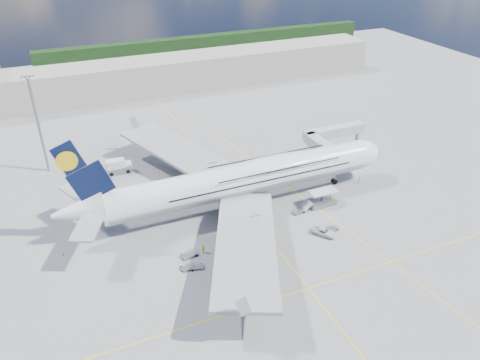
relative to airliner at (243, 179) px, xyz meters
name	(u,v)px	position (x,y,z in m)	size (l,w,h in m)	color
ground	(261,228)	(-0.26, -10.00, -6.87)	(300.00, 300.00, 0.00)	gray
taxi_line_main	(261,228)	(-0.26, -10.00, -6.86)	(0.25, 220.00, 0.01)	yellow
taxi_line_cross	(308,288)	(-0.26, -30.00, -6.86)	(120.00, 0.25, 0.01)	yellow
taxi_line_diag	(295,192)	(13.74, 0.00, -6.86)	(0.25, 100.00, 0.01)	yellow
airliner	(243,179)	(0.00, 0.00, 0.00)	(77.26, 79.15, 23.71)	white
jet_bridge	(329,138)	(29.55, 10.94, -0.02)	(18.80, 12.10, 8.50)	#B7B7BC
cargo_loader	(321,200)	(16.56, -7.11, -5.62)	(8.53, 3.20, 3.67)	silver
light_mast	(38,124)	(-40.26, 35.00, 6.34)	(3.00, 0.70, 25.50)	gray
terminal	(151,76)	(-0.26, 85.00, -0.87)	(180.00, 16.00, 12.00)	#B2AD9E
tree_line	(211,43)	(39.74, 130.00, -2.87)	(160.00, 6.00, 8.00)	#193814
dolly_row_a	(188,267)	(-18.66, -16.20, -6.54)	(3.26, 2.54, 0.42)	gray
dolly_row_b	(189,255)	(-17.28, -12.90, -6.49)	(3.68, 2.62, 0.49)	gray
dolly_row_c	(229,236)	(-8.19, -11.37, -5.74)	(3.56, 2.29, 2.10)	gray
dolly_back	(197,267)	(-17.03, -16.83, -6.56)	(2.98, 2.13, 0.39)	gray
dolly_nose_far	(330,229)	(12.90, -16.50, -6.49)	(3.36, 1.83, 0.49)	gray
dolly_nose_near	(298,212)	(9.97, -8.08, -6.55)	(3.13, 2.16, 0.42)	gray
baggage_tug	(247,271)	(-8.92, -22.32, -6.10)	(2.94, 1.67, 1.74)	silver
catering_truck_inner	(195,184)	(-8.27, 9.99, -4.93)	(7.07, 3.17, 4.11)	gray
catering_truck_outer	(119,167)	(-23.55, 26.60, -5.08)	(6.50, 2.60, 3.86)	gray
service_van	(324,232)	(10.97, -17.38, -6.13)	(2.44, 5.28, 1.47)	silver
crew_nose	(359,180)	(30.65, -2.17, -5.99)	(0.64, 0.42, 1.75)	#D2DE17
crew_loader	(321,198)	(17.37, -5.84, -6.11)	(0.74, 0.58, 1.53)	#EFFF1A
crew_wing	(203,249)	(-14.33, -12.96, -5.87)	(1.17, 0.49, 1.99)	#E3F319
crew_van	(331,200)	(18.94, -7.55, -5.87)	(0.98, 0.64, 2.00)	#D4FF1A
crew_tug	(275,233)	(1.14, -13.73, -5.98)	(1.14, 0.66, 1.77)	#F0FF1A
cone_nose	(376,168)	(39.26, 2.13, -6.62)	(0.40, 0.40, 0.51)	#DE3D0B
cone_wing_left_inner	(194,167)	(-4.76, 21.54, -6.56)	(0.50, 0.50, 0.63)	#DE3D0B
cone_wing_left_outer	(158,164)	(-13.13, 27.01, -6.63)	(0.40, 0.40, 0.50)	#DE3D0B
cone_wing_right_inner	(226,250)	(-10.03, -14.36, -6.58)	(0.46, 0.46, 0.59)	#DE3D0B
cone_wing_right_outer	(224,277)	(-13.35, -21.65, -6.57)	(0.48, 0.48, 0.61)	#DE3D0B
cone_tail	(63,254)	(-40.03, -2.73, -6.63)	(0.39, 0.39, 0.49)	#DE3D0B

